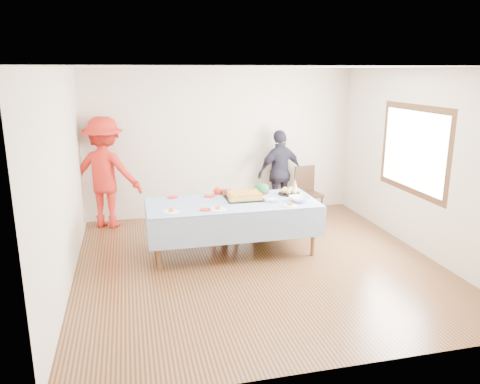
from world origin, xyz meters
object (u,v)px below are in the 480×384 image
Objects in this scene: birthday_cake at (244,196)px; party_table at (232,206)px; dining_chair at (307,189)px; adult_left at (105,173)px.

party_table is at bearing -153.27° from birthday_cake.
party_table is 4.49× the size of birthday_cake.
dining_chair is (1.51, 1.29, -0.30)m from birthday_cake.
birthday_cake reaches higher than party_table.
adult_left is at bearing 167.30° from dining_chair.
party_table is at bearing 159.49° from adult_left.
dining_chair reaches higher than party_table.
adult_left reaches higher than party_table.
dining_chair is 0.49× the size of adult_left.
birthday_cake is at bearing 26.73° from party_table.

